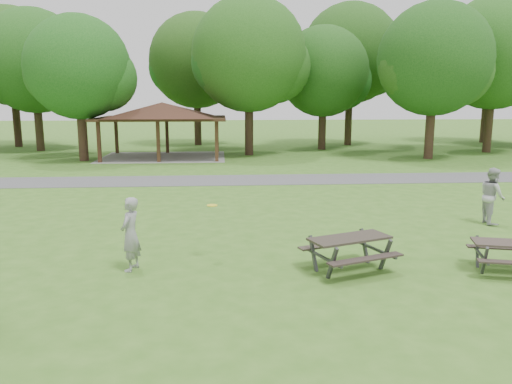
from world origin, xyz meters
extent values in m
plane|color=#3B6B1E|center=(0.00, 0.00, 0.00)|extent=(160.00, 160.00, 0.00)
cube|color=#4E4D50|center=(0.00, 14.00, 0.01)|extent=(120.00, 3.20, 0.02)
cube|color=#321D12|center=(-7.70, 21.30, 1.30)|extent=(0.22, 0.22, 2.60)
cube|color=#332112|center=(-7.70, 26.70, 1.30)|extent=(0.22, 0.22, 2.60)
cube|color=#342013|center=(-4.00, 21.30, 1.30)|extent=(0.22, 0.22, 2.60)
cube|color=#331F12|center=(-4.00, 26.70, 1.30)|extent=(0.22, 0.22, 2.60)
cube|color=#3A2415|center=(-0.30, 21.30, 1.30)|extent=(0.22, 0.22, 2.60)
cube|color=#3B1F15|center=(-0.30, 26.70, 1.30)|extent=(0.22, 0.22, 2.60)
cube|color=#301F13|center=(-4.00, 24.00, 2.68)|extent=(8.60, 6.60, 0.16)
pyramid|color=#341D14|center=(-4.00, 24.00, 3.26)|extent=(7.01, 7.01, 1.00)
cube|color=gray|center=(-4.00, 24.00, 0.01)|extent=(8.40, 6.40, 0.03)
cylinder|color=black|center=(-14.00, 29.00, 1.92)|extent=(0.60, 0.60, 3.85)
sphere|color=#184914|center=(-14.00, 29.00, 6.77)|extent=(7.80, 7.80, 7.80)
sphere|color=#1B3F12|center=(-12.25, 29.30, 5.99)|extent=(5.07, 5.07, 5.07)
sphere|color=#184814|center=(-15.56, 28.80, 6.19)|extent=(4.68, 4.68, 4.68)
cylinder|color=#311F16|center=(-9.00, 22.50, 1.75)|extent=(0.60, 0.60, 3.50)
sphere|color=#164B15|center=(-9.00, 22.50, 5.97)|extent=(6.60, 6.60, 6.60)
sphere|color=#184D16|center=(-7.52, 22.80, 5.31)|extent=(4.29, 4.29, 4.29)
sphere|color=#184814|center=(-10.32, 22.30, 5.48)|extent=(3.96, 3.96, 3.96)
cylinder|color=black|center=(2.00, 25.00, 2.01)|extent=(0.60, 0.60, 4.02)
sphere|color=#1C4B15|center=(2.00, 25.00, 7.02)|extent=(8.00, 8.00, 8.00)
sphere|color=#1B4814|center=(3.80, 25.30, 6.22)|extent=(5.20, 5.20, 5.20)
sphere|color=#144815|center=(0.40, 24.80, 6.42)|extent=(4.80, 4.80, 4.80)
cylinder|color=black|center=(8.00, 28.50, 1.72)|extent=(0.60, 0.60, 3.43)
sphere|color=#174313|center=(8.00, 28.50, 6.05)|extent=(7.00, 7.00, 7.00)
sphere|color=#134314|center=(9.57, 28.80, 5.36)|extent=(4.55, 4.55, 4.55)
sphere|color=#1F4E16|center=(6.60, 28.30, 5.53)|extent=(4.20, 4.20, 4.20)
cylinder|color=#321F16|center=(14.00, 22.00, 1.89)|extent=(0.60, 0.60, 3.78)
sphere|color=#164313|center=(14.00, 22.00, 6.55)|extent=(7.40, 7.40, 7.40)
sphere|color=#1D4B15|center=(15.66, 22.30, 5.81)|extent=(4.81, 4.81, 4.81)
sphere|color=#1D4614|center=(12.52, 21.80, 6.00)|extent=(4.44, 4.44, 4.44)
cylinder|color=#322216|center=(20.00, 25.50, 2.10)|extent=(0.60, 0.60, 4.20)
sphere|color=#1C4D16|center=(20.00, 25.50, 7.27)|extent=(8.20, 8.20, 8.20)
sphere|color=#164313|center=(18.36, 25.30, 6.66)|extent=(4.92, 4.92, 4.92)
cylinder|color=black|center=(-17.00, 32.50, 2.19)|extent=(0.60, 0.60, 4.38)
sphere|color=#1C4614|center=(-17.00, 32.50, 7.38)|extent=(8.00, 8.00, 8.00)
sphere|color=#1D4A15|center=(-15.20, 32.80, 6.58)|extent=(5.20, 5.20, 5.20)
cylinder|color=black|center=(-2.00, 33.00, 2.06)|extent=(0.60, 0.60, 4.13)
sphere|color=#1C4213|center=(-2.00, 33.00, 7.13)|extent=(8.00, 8.00, 8.00)
sphere|color=#1D4E16|center=(-0.20, 33.30, 6.33)|extent=(5.20, 5.20, 5.20)
sphere|color=#164D16|center=(-3.60, 32.80, 6.53)|extent=(4.80, 4.80, 4.80)
cylinder|color=#312115|center=(11.00, 32.00, 2.27)|extent=(0.60, 0.60, 4.55)
sphere|color=#1A4313|center=(11.00, 32.00, 7.70)|extent=(8.40, 8.40, 8.40)
sphere|color=#1B4A15|center=(12.89, 32.30, 6.86)|extent=(5.46, 5.46, 5.46)
sphere|color=#1E4F16|center=(9.32, 31.80, 7.07)|extent=(5.04, 5.04, 5.04)
cylinder|color=#2F2115|center=(24.00, 33.50, 2.13)|extent=(0.60, 0.60, 4.27)
sphere|color=#164C15|center=(24.00, 33.50, 7.27)|extent=(8.00, 8.00, 8.00)
sphere|color=#1F4E16|center=(25.80, 33.80, 6.47)|extent=(5.20, 5.20, 5.20)
sphere|color=#1B4D16|center=(22.40, 33.30, 6.67)|extent=(4.80, 4.80, 4.80)
cube|color=#2C251F|center=(3.01, 0.57, 0.80)|extent=(2.12, 1.43, 0.05)
cube|color=black|center=(3.24, -0.04, 0.48)|extent=(1.94, 0.96, 0.04)
cube|color=#322A24|center=(2.78, 1.17, 0.48)|extent=(1.94, 0.96, 0.04)
cube|color=#3C3C3E|center=(2.45, -0.09, 0.40)|extent=(0.21, 0.41, 0.86)
cube|color=#444447|center=(2.16, 0.68, 0.40)|extent=(0.21, 0.41, 0.86)
cube|color=#3A3A3C|center=(2.30, 0.30, 0.43)|extent=(0.63, 1.52, 0.05)
cube|color=#434245|center=(3.86, 0.45, 0.40)|extent=(0.21, 0.41, 0.86)
cube|color=#464649|center=(3.57, 1.22, 0.40)|extent=(0.21, 0.41, 0.86)
cube|color=#3D3D3F|center=(3.72, 0.84, 0.43)|extent=(0.63, 1.52, 0.05)
cube|color=#2E2621|center=(6.98, 0.70, 0.43)|extent=(1.77, 0.71, 0.04)
cube|color=#414244|center=(6.07, -0.03, 0.36)|extent=(0.15, 0.37, 0.77)
cube|color=#3E3D40|center=(6.27, 0.68, 0.36)|extent=(0.15, 0.37, 0.77)
cube|color=#3D3D3F|center=(6.17, 0.32, 0.39)|extent=(0.43, 1.40, 0.05)
cylinder|color=yellow|center=(-0.28, 1.61, 1.43)|extent=(0.30, 0.30, 0.02)
imported|color=gray|center=(-2.23, 0.95, 0.90)|extent=(0.60, 0.75, 1.80)
imported|color=#AFAFB2|center=(8.84, 4.70, 0.93)|extent=(0.78, 0.96, 1.86)
camera|label=1|loc=(-0.05, -10.76, 4.13)|focal=35.00mm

